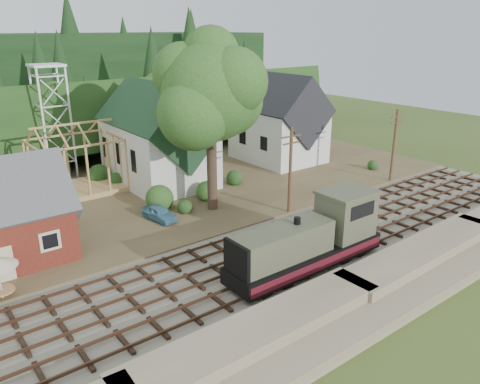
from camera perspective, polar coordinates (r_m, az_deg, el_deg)
ground at (r=34.66m, az=3.34°, el=-8.02°), size 140.00×140.00×0.00m
embankment at (r=29.67m, az=14.42°, el=-13.81°), size 64.00×5.00×1.60m
railroad_bed at (r=34.63m, az=3.34°, el=-7.90°), size 64.00×11.00×0.16m
village_flat at (r=48.51m, az=-10.64°, el=0.07°), size 64.00×26.00×0.30m
hillside at (r=70.06m, az=-19.74°, el=5.13°), size 70.00×28.96×12.74m
ridge at (r=85.14m, az=-23.22°, el=7.08°), size 80.00×20.00×12.00m
church at (r=49.45m, az=-9.84°, el=6.57°), size 8.40×15.17×13.00m
farmhouse at (r=58.00m, az=4.71°, el=8.35°), size 8.40×10.80×10.60m
timber_frame at (r=49.01m, az=-19.28°, el=3.32°), size 8.20×6.20×6.99m
lattice_tower at (r=53.42m, az=-22.25°, el=11.67°), size 3.20×3.20×12.12m
big_tree at (r=40.50m, az=-3.49°, el=11.25°), size 10.90×8.40×14.70m
telegraph_pole_near at (r=41.04m, az=6.15°, el=2.74°), size 2.20×0.28×8.00m
telegraph_pole_far at (r=52.23m, az=18.26°, el=5.50°), size 2.20×0.28×8.00m
locomotive at (r=32.65m, az=8.74°, el=-5.83°), size 12.21×3.05×4.88m
car_blue at (r=40.71m, az=-9.81°, el=-2.54°), size 2.00×3.84×1.25m
car_red at (r=63.09m, az=8.38°, el=5.46°), size 4.88×2.97×1.26m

